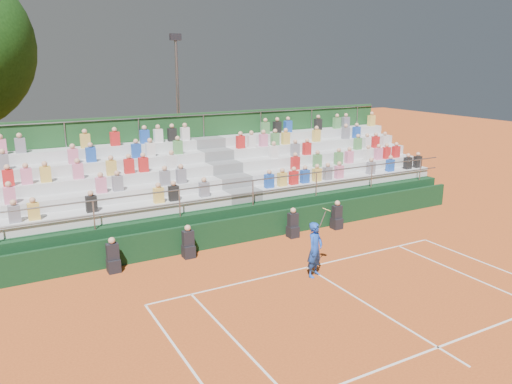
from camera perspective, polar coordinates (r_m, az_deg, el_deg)
ground at (r=16.83m, az=5.84°, el=-8.58°), size 90.00×90.00×0.00m
courtside_wall at (r=19.19m, az=0.43°, el=-3.96°), size 20.00×0.15×1.00m
line_officials at (r=18.35m, az=-1.76°, el=-4.92°), size 9.45×0.40×1.19m
grandstand at (r=21.79m, az=-3.71°, el=-0.13°), size 20.00×5.20×4.40m
tennis_player at (r=15.91m, az=6.77°, el=-6.53°), size 0.92×0.66×2.22m
floodlight_mast at (r=28.13m, az=-8.93°, el=10.57°), size 0.60×0.25×8.10m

